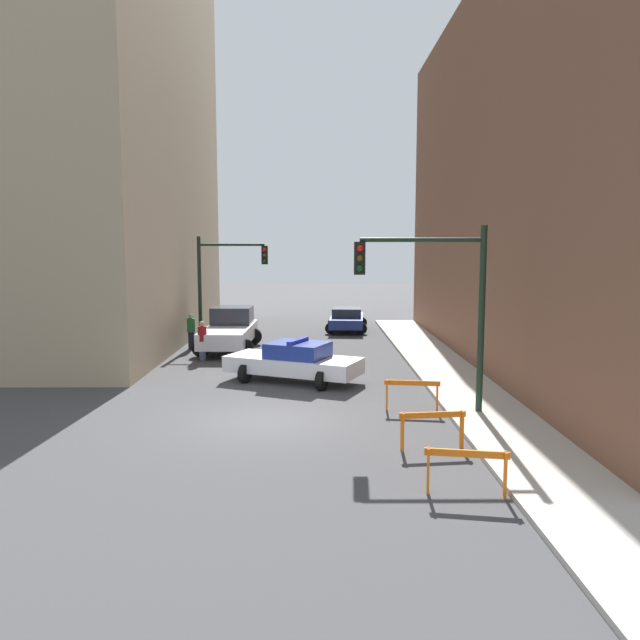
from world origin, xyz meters
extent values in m
plane|color=#424244|center=(0.00, 0.00, 0.00)|extent=(120.00, 120.00, 0.00)
cube|color=#B2ADA3|center=(6.20, 0.00, 0.06)|extent=(2.40, 44.00, 0.12)
cube|color=tan|center=(-12.00, 14.00, 11.32)|extent=(14.00, 20.00, 22.65)
cube|color=brown|center=(13.40, 8.00, 7.48)|extent=(12.00, 28.00, 14.95)
cylinder|color=black|center=(5.90, 0.48, 2.72)|extent=(0.18, 0.18, 5.20)
cylinder|color=black|center=(4.20, 0.48, 4.92)|extent=(3.40, 0.12, 0.12)
cube|color=black|center=(2.50, 0.48, 4.42)|extent=(0.30, 0.22, 0.90)
sphere|color=red|center=(2.50, 0.34, 4.69)|extent=(0.18, 0.18, 0.18)
sphere|color=#4C3D0C|center=(2.50, 0.34, 4.42)|extent=(0.18, 0.18, 0.18)
sphere|color=#0C4219|center=(2.50, 0.34, 4.15)|extent=(0.18, 0.18, 0.18)
cylinder|color=black|center=(-4.40, 13.85, 2.60)|extent=(0.18, 0.18, 5.20)
cylinder|color=black|center=(-2.80, 13.85, 4.80)|extent=(3.20, 0.12, 0.12)
cube|color=black|center=(-1.20, 13.85, 4.30)|extent=(0.30, 0.22, 0.90)
sphere|color=red|center=(-1.20, 13.70, 4.57)|extent=(0.18, 0.18, 0.18)
sphere|color=#4C3D0C|center=(-1.20, 13.70, 4.30)|extent=(0.18, 0.18, 0.18)
sphere|color=#0C4219|center=(-1.20, 13.70, 4.03)|extent=(0.18, 0.18, 0.18)
cube|color=white|center=(0.50, 4.89, 0.60)|extent=(5.05, 3.60, 0.55)
cube|color=navy|center=(0.67, 4.81, 1.14)|extent=(2.47, 2.29, 0.52)
cylinder|color=black|center=(-1.18, 4.70, 0.33)|extent=(0.47, 0.69, 0.66)
cylinder|color=black|center=(-0.49, 6.26, 0.33)|extent=(0.47, 0.69, 0.66)
cylinder|color=black|center=(1.48, 3.52, 0.33)|extent=(0.47, 0.69, 0.66)
cylinder|color=black|center=(2.17, 5.07, 0.33)|extent=(0.47, 0.69, 0.66)
cube|color=#2633BF|center=(0.67, 4.81, 1.46)|extent=(0.75, 1.35, 0.12)
cube|color=silver|center=(-2.67, 11.44, 0.75)|extent=(2.12, 5.44, 0.70)
cube|color=#2D333D|center=(-2.65, 12.52, 1.50)|extent=(1.88, 1.77, 0.80)
cylinder|color=black|center=(-3.56, 13.14, 0.40)|extent=(0.81, 0.28, 0.80)
cylinder|color=black|center=(-1.72, 13.10, 0.40)|extent=(0.81, 0.28, 0.80)
cylinder|color=black|center=(-3.63, 9.79, 0.40)|extent=(0.81, 0.28, 0.80)
cylinder|color=black|center=(-1.79, 9.75, 0.40)|extent=(0.81, 0.28, 0.80)
cube|color=navy|center=(3.03, 18.00, 0.57)|extent=(2.14, 4.43, 0.52)
cube|color=#232833|center=(3.02, 17.83, 1.07)|extent=(1.72, 1.93, 0.48)
cylinder|color=black|center=(2.31, 19.39, 0.31)|extent=(0.64, 0.27, 0.62)
cylinder|color=black|center=(3.96, 19.26, 0.31)|extent=(0.64, 0.27, 0.62)
cylinder|color=black|center=(2.10, 16.74, 0.31)|extent=(0.64, 0.27, 0.62)
cylinder|color=black|center=(3.75, 16.61, 0.31)|extent=(0.64, 0.27, 0.62)
cylinder|color=#474C66|center=(-3.42, 8.91, 0.41)|extent=(0.32, 0.32, 0.82)
cylinder|color=maroon|center=(-3.42, 8.91, 1.13)|extent=(0.41, 0.41, 0.62)
sphere|color=tan|center=(-3.42, 8.91, 1.55)|extent=(0.25, 0.25, 0.22)
cylinder|color=black|center=(-4.45, 11.73, 0.41)|extent=(0.37, 0.37, 0.82)
cylinder|color=#236633|center=(-4.45, 11.73, 1.13)|extent=(0.47, 0.47, 0.62)
sphere|color=tan|center=(-4.45, 11.73, 1.55)|extent=(0.29, 0.29, 0.22)
cube|color=orange|center=(4.17, -5.21, 0.83)|extent=(1.59, 0.32, 0.14)
cube|color=orange|center=(3.46, -5.09, 0.45)|extent=(0.08, 0.17, 0.90)
cube|color=orange|center=(4.88, -5.34, 0.45)|extent=(0.08, 0.17, 0.90)
cube|color=orange|center=(4.03, -2.49, 0.83)|extent=(1.59, 0.24, 0.14)
cube|color=orange|center=(3.31, -2.58, 0.45)|extent=(0.07, 0.16, 0.90)
cube|color=orange|center=(4.74, -2.40, 0.45)|extent=(0.07, 0.16, 0.90)
cube|color=orange|center=(4.07, 0.91, 0.83)|extent=(1.59, 0.27, 0.14)
cube|color=orange|center=(3.36, 1.01, 0.45)|extent=(0.07, 0.17, 0.90)
cube|color=orange|center=(4.78, 0.81, 0.45)|extent=(0.07, 0.17, 0.90)
camera|label=1|loc=(1.30, -16.67, 4.77)|focal=35.00mm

